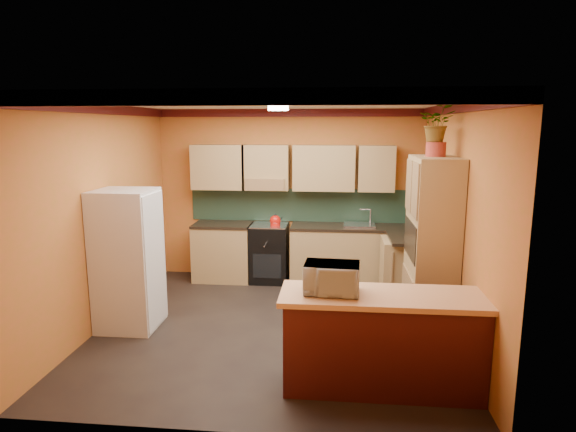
% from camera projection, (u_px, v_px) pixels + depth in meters
% --- Properties ---
extents(room_shell, '(4.24, 4.24, 2.72)m').
position_uv_depth(room_shell, '(277.00, 155.00, 5.82)').
color(room_shell, black).
rests_on(room_shell, ground).
extents(base_cabinets_back, '(3.65, 0.60, 0.88)m').
position_uv_depth(base_cabinets_back, '(309.00, 255.00, 7.58)').
color(base_cabinets_back, tan).
rests_on(base_cabinets_back, ground).
extents(countertop_back, '(3.65, 0.62, 0.04)m').
position_uv_depth(countertop_back, '(309.00, 226.00, 7.49)').
color(countertop_back, black).
rests_on(countertop_back, base_cabinets_back).
extents(stove, '(0.58, 0.58, 0.91)m').
position_uv_depth(stove, '(270.00, 253.00, 7.64)').
color(stove, black).
rests_on(stove, ground).
extents(kettle, '(0.22, 0.22, 0.18)m').
position_uv_depth(kettle, '(275.00, 220.00, 7.48)').
color(kettle, red).
rests_on(kettle, stove).
extents(sink, '(0.48, 0.40, 0.03)m').
position_uv_depth(sink, '(359.00, 225.00, 7.41)').
color(sink, silver).
rests_on(sink, countertop_back).
extents(base_cabinets_right, '(0.60, 0.80, 0.88)m').
position_uv_depth(base_cabinets_right, '(410.00, 271.00, 6.75)').
color(base_cabinets_right, tan).
rests_on(base_cabinets_right, ground).
extents(countertop_right, '(0.62, 0.80, 0.04)m').
position_uv_depth(countertop_right, '(412.00, 239.00, 6.66)').
color(countertop_right, black).
rests_on(countertop_right, base_cabinets_right).
extents(fridge, '(0.68, 0.66, 1.70)m').
position_uv_depth(fridge, '(128.00, 260.00, 5.80)').
color(fridge, silver).
rests_on(fridge, ground).
extents(pantry, '(0.48, 0.90, 2.10)m').
position_uv_depth(pantry, '(431.00, 248.00, 5.56)').
color(pantry, tan).
rests_on(pantry, ground).
extents(fern_pot, '(0.22, 0.22, 0.16)m').
position_uv_depth(fern_pot, '(436.00, 149.00, 5.40)').
color(fern_pot, '#A53427').
rests_on(fern_pot, pantry).
extents(fern, '(0.44, 0.40, 0.42)m').
position_uv_depth(fern, '(437.00, 123.00, 5.35)').
color(fern, tan).
rests_on(fern, fern_pot).
extents(breakfast_bar, '(1.80, 0.55, 0.88)m').
position_uv_depth(breakfast_bar, '(382.00, 344.00, 4.47)').
color(breakfast_bar, '#451310').
rests_on(breakfast_bar, ground).
extents(bar_top, '(1.90, 0.65, 0.05)m').
position_uv_depth(bar_top, '(384.00, 297.00, 4.38)').
color(bar_top, tan).
rests_on(bar_top, breakfast_bar).
extents(microwave, '(0.52, 0.37, 0.28)m').
position_uv_depth(microwave, '(332.00, 278.00, 4.40)').
color(microwave, silver).
rests_on(microwave, bar_top).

